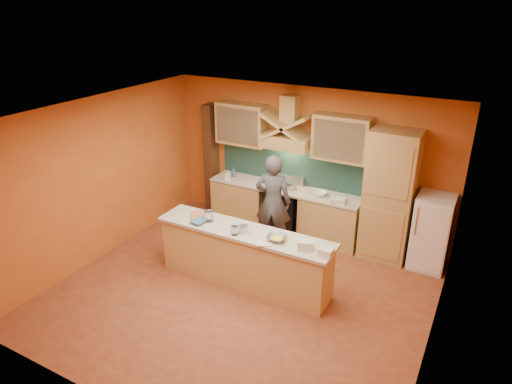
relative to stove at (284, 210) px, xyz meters
The scene contains 36 objects.
floor 2.27m from the stove, 82.23° to the right, with size 5.50×5.00×0.01m, color brown.
ceiling 3.23m from the stove, 82.23° to the right, with size 5.50×5.00×0.01m, color white.
wall_back 1.04m from the stove, 45.00° to the left, with size 5.50×0.02×2.80m, color #C26326.
wall_front 4.80m from the stove, 86.35° to the right, with size 5.50×0.02×2.80m, color #C26326.
wall_left 3.43m from the stove, 138.08° to the right, with size 0.02×5.00×2.80m, color #C26326.
wall_right 3.88m from the stove, 35.80° to the right, with size 0.02×5.00×2.80m, color #C26326.
base_cabinet_left 0.95m from the stove, behind, with size 1.10×0.60×0.86m, color tan.
base_cabinet_right 0.95m from the stove, ahead, with size 1.10×0.60×0.86m, color tan.
counter_top 0.45m from the stove, behind, with size 3.00×0.62×0.04m, color beige.
stove is the anchor object (origin of this frame).
backsplash 0.85m from the stove, 90.00° to the left, with size 3.00×0.03×0.70m, color #183631.
range_hood 1.37m from the stove, 90.00° to the left, with size 0.92×0.50×0.24m, color tan.
hood_chimney 1.96m from the stove, 90.00° to the left, with size 0.30×0.30×0.50m, color tan.
upper_cabinet_left 1.85m from the stove, behind, with size 1.00×0.35×0.80m, color tan.
upper_cabinet_right 1.85m from the stove, ahead, with size 1.00×0.35×0.80m, color tan.
pantry_column 2.07m from the stove, ahead, with size 0.80×0.60×2.30m, color tan.
fridge 2.71m from the stove, ahead, with size 0.58×0.60×1.30m, color white.
trim_column_left 1.89m from the stove, behind, with size 0.20×0.30×2.30m, color #472816.
island_body 1.91m from the stove, 83.99° to the right, with size 2.80×0.55×0.88m, color #DBB870.
island_top 1.97m from the stove, 83.99° to the right, with size 2.90×0.62×0.05m, color beige.
person 0.77m from the stove, 83.58° to the right, with size 0.65×0.42×1.78m, color #4C4C51.
pot_large 0.56m from the stove, 119.44° to the right, with size 0.23×0.23×0.17m, color #B5B4BB.
pot_small 0.53m from the stove, ahead, with size 0.19×0.19×0.12m, color #B3B3BA.
soap_bottle_a 1.31m from the stove, behind, with size 0.09×0.09×0.19m, color white.
soap_bottle_b 1.28m from the stove, behind, with size 0.08×0.08×0.21m, color #364E95.
bowl_back 0.89m from the stove, ahead, with size 0.26×0.26×0.08m, color white.
dish_rack 1.25m from the stove, ahead, with size 0.26×0.20×0.09m, color silver.
book_lower 2.13m from the stove, 112.91° to the right, with size 0.25×0.33×0.03m, color #B96342.
book_upper 2.16m from the stove, 108.15° to the right, with size 0.20×0.28×0.02m, color #3F688B.
jar_large 2.03m from the stove, 103.47° to the right, with size 0.14×0.14×0.18m, color white.
jar_small 2.17m from the stove, 86.09° to the right, with size 0.11×0.11×0.14m, color silver.
kitchen_scale 2.05m from the stove, 83.39° to the right, with size 0.12×0.12×0.10m, color white.
mixing_bowl 2.16m from the stove, 68.15° to the right, with size 0.29×0.29×0.07m, color silver.
cloth 2.28m from the stove, 72.55° to the right, with size 0.24×0.18×0.02m, color beige.
grocery_bag_a 2.40m from the stove, 57.83° to the right, with size 0.21×0.17×0.14m, color beige.
grocery_bag_b 2.62m from the stove, 52.05° to the right, with size 0.19×0.15×0.12m, color #EEE1C4.
Camera 1 is at (3.02, -5.08, 4.27)m, focal length 32.00 mm.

